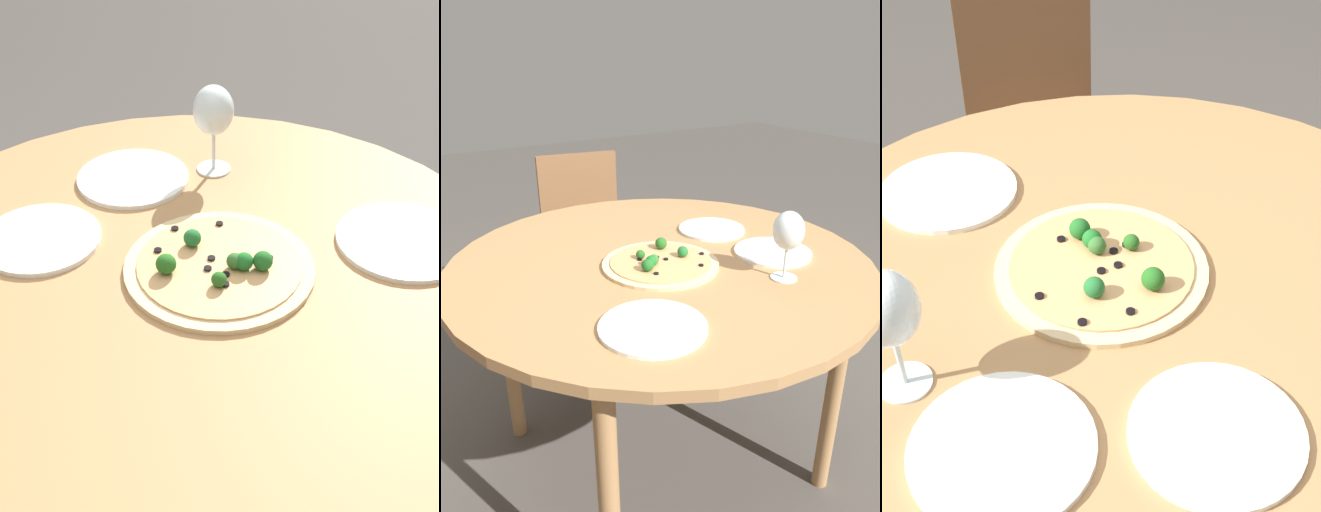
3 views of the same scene
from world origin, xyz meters
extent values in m
plane|color=#4C4742|center=(0.00, 0.00, 0.00)|extent=(12.00, 12.00, 0.00)
cylinder|color=#A87A4C|center=(0.00, 0.00, 0.76)|extent=(1.25, 1.25, 0.03)
cylinder|color=#A87A4C|center=(-0.39, -0.39, 0.37)|extent=(0.05, 0.05, 0.74)
cylinder|color=#A87A4C|center=(0.39, -0.39, 0.37)|extent=(0.05, 0.05, 0.74)
cylinder|color=#A87A4C|center=(-0.39, 0.39, 0.37)|extent=(0.05, 0.05, 0.74)
cylinder|color=#A87A4C|center=(0.39, 0.39, 0.37)|extent=(0.05, 0.05, 0.74)
cube|color=brown|center=(0.87, -0.16, 0.41)|extent=(0.47, 0.47, 0.04)
cube|color=brown|center=(1.05, -0.20, 0.66)|extent=(0.10, 0.38, 0.45)
cylinder|color=brown|center=(0.73, 0.04, 0.19)|extent=(0.04, 0.04, 0.39)
cylinder|color=brown|center=(0.67, -0.30, 0.19)|extent=(0.04, 0.04, 0.39)
cylinder|color=brown|center=(1.07, -0.03, 0.19)|extent=(0.04, 0.04, 0.39)
cylinder|color=brown|center=(1.00, -0.36, 0.19)|extent=(0.04, 0.04, 0.39)
cylinder|color=#DBBC89|center=(-0.05, 0.03, 0.78)|extent=(0.34, 0.34, 0.01)
cylinder|color=tan|center=(-0.05, 0.03, 0.78)|extent=(0.29, 0.29, 0.00)
sphere|color=#245C1D|center=(0.00, 0.07, 0.80)|extent=(0.03, 0.03, 0.03)
sphere|color=#1D5F22|center=(-0.08, 0.10, 0.80)|extent=(0.03, 0.03, 0.03)
sphere|color=#1D6725|center=(-0.06, 0.07, 0.80)|extent=(0.03, 0.03, 0.03)
sphere|color=#21652D|center=(-0.05, -0.04, 0.80)|extent=(0.03, 0.03, 0.03)
sphere|color=#31642A|center=(-0.05, 0.06, 0.80)|extent=(0.03, 0.03, 0.03)
sphere|color=#225F1D|center=(0.03, -0.02, 0.80)|extent=(0.04, 0.04, 0.04)
cylinder|color=black|center=(-0.01, 0.08, 0.79)|extent=(0.01, 0.01, 0.00)
cylinder|color=black|center=(0.00, -0.08, 0.79)|extent=(0.01, 0.01, 0.00)
cylinder|color=black|center=(-0.11, 0.09, 0.79)|extent=(0.01, 0.01, 0.00)
cylinder|color=black|center=(-0.03, 0.06, 0.79)|extent=(0.01, 0.01, 0.00)
cylinder|color=black|center=(-0.07, -0.10, 0.79)|extent=(0.01, 0.01, 0.00)
cylinder|color=black|center=(-0.05, 0.01, 0.79)|extent=(0.01, 0.01, 0.00)
cylinder|color=black|center=(-0.14, -0.05, 0.79)|extent=(0.01, 0.01, 0.00)
cylinder|color=black|center=(-0.02, 0.03, 0.79)|extent=(0.01, 0.01, 0.00)
cylinder|color=silver|center=(-0.30, -0.21, 0.77)|extent=(0.07, 0.07, 0.00)
cylinder|color=silver|center=(-0.30, -0.21, 0.82)|extent=(0.01, 0.01, 0.08)
ellipsoid|color=silver|center=(-0.30, -0.21, 0.91)|extent=(0.08, 0.08, 0.11)
cylinder|color=white|center=(-0.15, -0.31, 0.78)|extent=(0.23, 0.23, 0.01)
cylinder|color=white|center=(0.11, -0.28, 0.78)|extent=(0.22, 0.22, 0.01)
cylinder|color=white|center=(-0.33, 0.23, 0.78)|extent=(0.25, 0.25, 0.01)
camera|label=1|loc=(0.69, 0.68, 1.55)|focal=50.00mm
camera|label=2|loc=(-1.15, 0.73, 1.36)|focal=35.00mm
camera|label=3|loc=(-0.01, -0.81, 1.51)|focal=50.00mm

